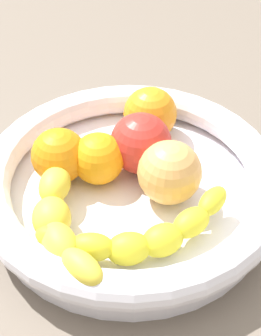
{
  "coord_description": "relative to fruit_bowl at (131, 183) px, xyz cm",
  "views": [
    {
      "loc": [
        28.21,
        -29.26,
        45.03
      ],
      "look_at": [
        0.0,
        0.0,
        8.39
      ],
      "focal_mm": 53.57,
      "sensor_mm": 36.0,
      "label": 1
    }
  ],
  "objects": [
    {
      "name": "orange_mid_right",
      "position": [
        -3.73,
        -1.32,
        2.2
      ],
      "size": [
        5.93,
        5.93,
        5.93
      ],
      "primitive_type": "sphere",
      "color": "orange",
      "rests_on": "fruit_bowl"
    },
    {
      "name": "orange_mid_left",
      "position": [
        -7.07,
        -4.18,
        2.4
      ],
      "size": [
        6.32,
        6.32,
        6.32
      ],
      "primitive_type": "sphere",
      "color": "orange",
      "rests_on": "fruit_bowl"
    },
    {
      "name": "peach_blush",
      "position": [
        3.87,
        2.0,
        2.73
      ],
      "size": [
        6.98,
        6.98,
        6.98
      ],
      "primitive_type": "sphere",
      "color": "#E8A65C",
      "rests_on": "fruit_bowl"
    },
    {
      "name": "banana_draped_right",
      "position": [
        7.13,
        -5.68,
        1.59
      ],
      "size": [
        11.8,
        18.49,
        3.72
      ],
      "color": "yellow",
      "rests_on": "fruit_bowl"
    },
    {
      "name": "fruit_bowl",
      "position": [
        0.0,
        0.0,
        0.0
      ],
      "size": [
        33.76,
        33.76,
        6.09
      ],
      "color": "white",
      "rests_on": "kitchen_counter"
    },
    {
      "name": "orange_front",
      "position": [
        -4.98,
        8.66,
        2.55
      ],
      "size": [
        6.62,
        6.62,
        6.62
      ],
      "primitive_type": "sphere",
      "color": "orange",
      "rests_on": "fruit_bowl"
    },
    {
      "name": "tomato_red",
      "position": [
        -1.67,
        3.42,
        2.78
      ],
      "size": [
        7.09,
        7.09,
        7.09
      ],
      "primitive_type": "sphere",
      "color": "red",
      "rests_on": "fruit_bowl"
    },
    {
      "name": "kitchen_counter",
      "position": [
        0.0,
        0.0,
        -4.66
      ],
      "size": [
        120.0,
        120.0,
        3.0
      ],
      "primitive_type": "cube",
      "color": "#6C6155",
      "rests_on": "ground"
    },
    {
      "name": "banana_draped_left",
      "position": [
        -0.73,
        -9.46,
        1.92
      ],
      "size": [
        16.9,
        13.47,
        4.73
      ],
      "color": "yellow",
      "rests_on": "fruit_bowl"
    }
  ]
}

